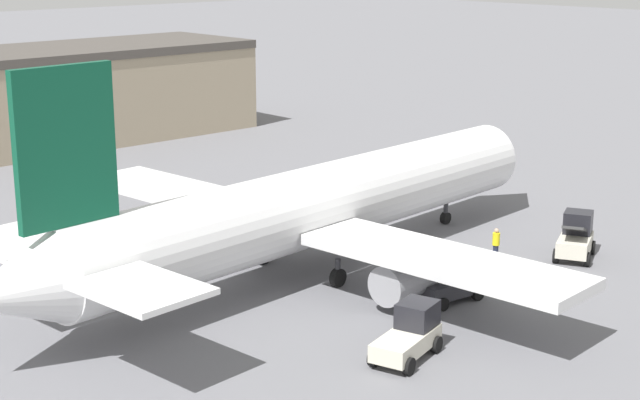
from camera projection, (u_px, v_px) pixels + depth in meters
The scene contains 6 objects.
ground_plane at pixel (320, 267), 50.37m from camera, with size 400.00×400.00×0.00m, color slate.
airplane at pixel (307, 208), 48.85m from camera, with size 38.45×31.11×11.67m.
ground_crew_worker at pixel (496, 243), 51.26m from camera, with size 0.39×0.39×1.75m.
baggage_tug at pixel (410, 334), 39.24m from camera, with size 3.85×2.60×2.11m.
belt_loader_truck at pixel (576, 237), 51.74m from camera, with size 3.48×2.95×2.35m.
pushback_tug at pixel (451, 279), 45.74m from camera, with size 3.40×2.45×2.08m.
Camera 1 is at (-32.51, -35.12, 16.08)m, focal length 55.00 mm.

